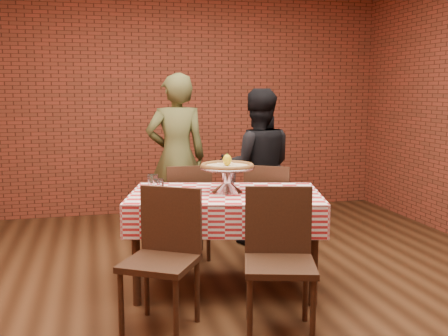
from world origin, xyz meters
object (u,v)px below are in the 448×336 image
(water_glass_left, at_px, (158,188))
(chair_far_left, at_px, (187,210))
(chair_near_right, at_px, (280,264))
(chair_far_right, at_px, (271,211))
(water_glass_right, at_px, (153,183))
(table, at_px, (225,241))
(condiment_caddy, at_px, (229,177))
(diner_black, at_px, (257,167))
(pizza_stand, at_px, (227,180))
(pizza, at_px, (227,167))
(chair_near_left, at_px, (160,262))
(diner_olive, at_px, (176,157))

(water_glass_left, relative_size, chair_far_left, 0.15)
(chair_near_right, distance_m, chair_far_right, 1.51)
(water_glass_right, distance_m, chair_near_right, 1.30)
(table, height_order, condiment_caddy, condiment_caddy)
(condiment_caddy, height_order, diner_black, diner_black)
(condiment_caddy, relative_size, chair_near_right, 0.15)
(table, relative_size, condiment_caddy, 10.31)
(pizza_stand, distance_m, pizza, 0.10)
(pizza_stand, distance_m, condiment_caddy, 0.29)
(water_glass_left, xyz_separation_m, condiment_caddy, (0.62, 0.31, 0.00))
(pizza, height_order, chair_far_left, pizza)
(diner_black, bearing_deg, pizza_stand, 73.69)
(water_glass_right, xyz_separation_m, chair_near_left, (-0.06, -0.83, -0.37))
(pizza_stand, relative_size, water_glass_right, 3.35)
(pizza, bearing_deg, diner_black, 61.43)
(table, bearing_deg, pizza, 51.77)
(water_glass_right, bearing_deg, pizza, -17.51)
(chair_far_left, bearing_deg, chair_far_right, 162.81)
(water_glass_left, bearing_deg, pizza_stand, 4.66)
(pizza_stand, bearing_deg, diner_black, 61.43)
(table, bearing_deg, chair_near_left, -133.25)
(chair_near_left, height_order, chair_near_right, chair_near_right)
(water_glass_left, relative_size, chair_near_left, 0.14)
(table, relative_size, chair_near_right, 1.56)
(pizza_stand, bearing_deg, chair_far_right, 45.46)
(pizza_stand, xyz_separation_m, diner_black, (0.59, 1.08, -0.08))
(chair_far_left, bearing_deg, chair_near_left, 74.07)
(chair_near_right, bearing_deg, condiment_caddy, 107.59)
(chair_near_left, xyz_separation_m, diner_black, (1.20, 1.73, 0.32))
(water_glass_left, distance_m, chair_near_left, 0.72)
(water_glass_right, relative_size, chair_far_right, 0.15)
(pizza, distance_m, condiment_caddy, 0.31)
(condiment_caddy, height_order, chair_far_right, condiment_caddy)
(pizza, bearing_deg, pizza_stand, 0.00)
(chair_far_right, bearing_deg, water_glass_left, 61.09)
(pizza_stand, xyz_separation_m, water_glass_left, (-0.54, -0.04, -0.03))
(chair_near_right, height_order, chair_far_right, chair_near_right)
(condiment_caddy, height_order, chair_near_left, chair_near_left)
(pizza, bearing_deg, diner_olive, 96.60)
(water_glass_right, distance_m, condiment_caddy, 0.64)
(pizza_stand, bearing_deg, water_glass_right, 162.49)
(pizza, distance_m, water_glass_right, 0.59)
(pizza_stand, height_order, diner_olive, diner_olive)
(condiment_caddy, height_order, chair_near_right, chair_near_right)
(water_glass_left, height_order, diner_olive, diner_olive)
(water_glass_right, height_order, chair_far_left, water_glass_right)
(condiment_caddy, bearing_deg, chair_near_right, -66.41)
(water_glass_right, relative_size, chair_near_right, 0.14)
(condiment_caddy, xyz_separation_m, diner_olive, (-0.25, 1.18, 0.03))
(table, xyz_separation_m, water_glass_right, (-0.53, 0.20, 0.45))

